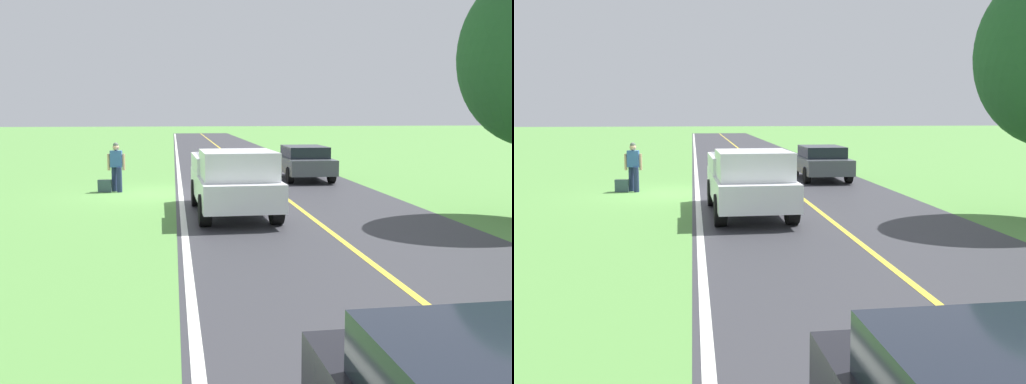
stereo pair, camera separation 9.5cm
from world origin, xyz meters
TOP-DOWN VIEW (x-y plane):
  - ground_plane at (0.00, 0.00)m, footprint 200.00×200.00m
  - road_surface at (-4.36, 0.00)m, footprint 7.17×120.00m
  - lane_edge_line at (-0.96, 0.00)m, footprint 0.16×117.60m
  - lane_centre_line at (-4.36, 0.00)m, footprint 0.14×117.60m
  - hitchhiker_walking at (1.27, -0.71)m, footprint 0.62×0.53m
  - suitcase_carried at (1.69, -0.66)m, footprint 0.47×0.23m
  - pickup_truck_passing at (-2.34, 4.75)m, footprint 2.19×5.44m
  - sedan_near_oncoming at (-6.13, -3.60)m, footprint 1.95×4.41m

SIDE VIEW (x-z plane):
  - ground_plane at x=0.00m, z-range 0.00..0.00m
  - road_surface at x=-4.36m, z-range 0.00..0.00m
  - lane_edge_line at x=-0.96m, z-range 0.00..0.01m
  - lane_centre_line at x=-4.36m, z-range 0.00..0.01m
  - suitcase_carried at x=1.69m, z-range 0.00..0.44m
  - sedan_near_oncoming at x=-6.13m, z-range 0.05..1.46m
  - pickup_truck_passing at x=-2.34m, z-range 0.06..1.88m
  - hitchhiker_walking at x=1.27m, z-range 0.11..1.85m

